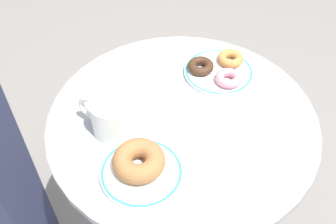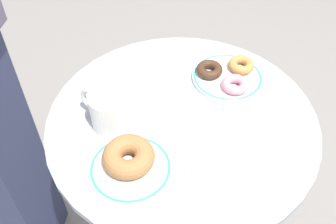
% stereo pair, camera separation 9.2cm
% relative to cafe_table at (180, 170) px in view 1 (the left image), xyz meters
% --- Properties ---
extents(cafe_table, '(0.64, 0.64, 0.76)m').
position_rel_cafe_table_xyz_m(cafe_table, '(0.00, 0.00, 0.00)').
color(cafe_table, '#999EA3').
rests_on(cafe_table, ground).
extents(plate_left, '(0.17, 0.17, 0.01)m').
position_rel_cafe_table_xyz_m(plate_left, '(-0.18, -0.02, 0.22)').
color(plate_left, white).
rests_on(plate_left, cafe_table).
extents(plate_right, '(0.18, 0.18, 0.01)m').
position_rel_cafe_table_xyz_m(plate_right, '(0.18, 0.01, 0.22)').
color(plate_right, white).
rests_on(plate_right, cafe_table).
extents(donut_cinnamon, '(0.15, 0.15, 0.04)m').
position_rel_cafe_table_xyz_m(donut_cinnamon, '(-0.18, -0.01, 0.25)').
color(donut_cinnamon, '#A36B3D').
rests_on(donut_cinnamon, plate_left).
extents(donut_old_fashioned, '(0.09, 0.09, 0.02)m').
position_rel_cafe_table_xyz_m(donut_old_fashioned, '(0.23, 0.00, 0.24)').
color(donut_old_fashioned, '#BC7F42').
rests_on(donut_old_fashioned, plate_right).
extents(donut_chocolate, '(0.08, 0.08, 0.02)m').
position_rel_cafe_table_xyz_m(donut_chocolate, '(0.16, 0.05, 0.24)').
color(donut_chocolate, '#422819').
rests_on(donut_chocolate, plate_right).
extents(donut_pink_frosted, '(0.07, 0.07, 0.02)m').
position_rel_cafe_table_xyz_m(donut_pink_frosted, '(0.16, -0.03, 0.24)').
color(donut_pink_frosted, pink).
rests_on(donut_pink_frosted, plate_right).
extents(paper_napkin, '(0.15, 0.15, 0.01)m').
position_rel_cafe_table_xyz_m(paper_napkin, '(-0.04, -0.16, 0.22)').
color(paper_napkin, white).
rests_on(paper_napkin, cafe_table).
extents(coffee_mug, '(0.09, 0.13, 0.09)m').
position_rel_cafe_table_xyz_m(coffee_mug, '(-0.12, 0.11, 0.26)').
color(coffee_mug, white).
rests_on(coffee_mug, cafe_table).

